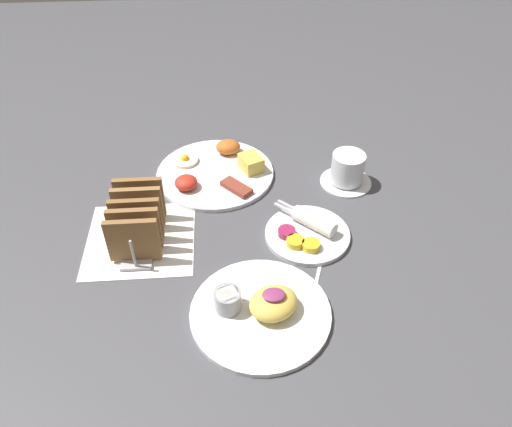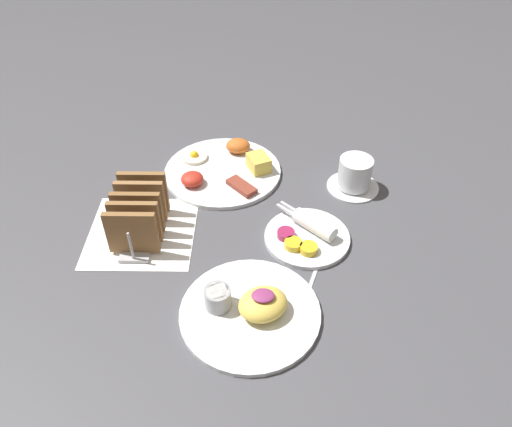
% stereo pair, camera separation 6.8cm
% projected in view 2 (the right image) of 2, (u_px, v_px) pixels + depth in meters
% --- Properties ---
extents(ground_plane, '(3.00, 3.00, 0.00)m').
position_uv_depth(ground_plane, '(229.00, 233.00, 1.04)').
color(ground_plane, '#47474C').
extents(napkin_flat, '(0.22, 0.22, 0.00)m').
position_uv_depth(napkin_flat, '(142.00, 231.00, 1.05)').
color(napkin_flat, white).
rests_on(napkin_flat, ground_plane).
extents(plate_breakfast, '(0.28, 0.28, 0.05)m').
position_uv_depth(plate_breakfast, '(224.00, 169.00, 1.20)').
color(plate_breakfast, white).
rests_on(plate_breakfast, ground_plane).
extents(plate_condiments, '(0.18, 0.18, 0.04)m').
position_uv_depth(plate_condiments, '(307.00, 235.00, 1.02)').
color(plate_condiments, white).
rests_on(plate_condiments, ground_plane).
extents(plate_foreground, '(0.25, 0.25, 0.06)m').
position_uv_depth(plate_foreground, '(250.00, 309.00, 0.88)').
color(plate_foreground, white).
rests_on(plate_foreground, ground_plane).
extents(toast_rack, '(0.10, 0.18, 0.10)m').
position_uv_depth(toast_rack, '(138.00, 213.00, 1.01)').
color(toast_rack, '#B7B7BC').
rests_on(toast_rack, ground_plane).
extents(coffee_cup, '(0.12, 0.12, 0.08)m').
position_uv_depth(coffee_cup, '(355.00, 175.00, 1.14)').
color(coffee_cup, white).
rests_on(coffee_cup, ground_plane).
extents(teaspoon, '(0.05, 0.12, 0.01)m').
position_uv_depth(teaspoon, '(315.00, 273.00, 0.96)').
color(teaspoon, silver).
rests_on(teaspoon, ground_plane).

